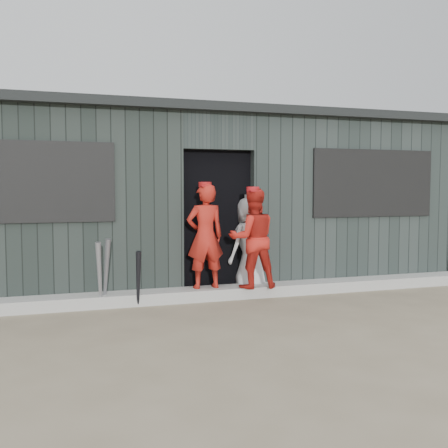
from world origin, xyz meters
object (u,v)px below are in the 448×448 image
object	(u,v)px
bat_right	(138,279)
player_red_right	(253,238)
player_red_left	(205,236)
dugout	(194,200)
bat_left	(100,276)
bat_mid	(106,273)
player_grey_back	(250,245)

from	to	relation	value
bat_right	player_red_right	world-z (taller)	player_red_right
bat_right	player_red_right	xyz separation A→B (m)	(1.52, 0.07, 0.45)
player_red_left	player_red_right	xyz separation A→B (m)	(0.61, -0.17, -0.03)
dugout	player_red_right	bearing A→B (deg)	-78.99
bat_left	bat_right	size ratio (longest dim) A/B	1.17
dugout	bat_mid	bearing A→B (deg)	-131.05
bat_mid	player_red_left	xyz separation A→B (m)	(1.29, 0.10, 0.41)
bat_right	player_grey_back	world-z (taller)	player_grey_back
player_grey_back	bat_right	bearing A→B (deg)	-7.85
bat_left	player_grey_back	xyz separation A→B (m)	(2.10, 0.44, 0.26)
dugout	player_grey_back	bearing A→B (deg)	-71.43
bat_right	player_grey_back	size ratio (longest dim) A/B	0.53
bat_right	dugout	distance (m)	2.42
bat_left	player_red_left	world-z (taller)	player_red_left
bat_left	bat_mid	distance (m)	0.13
bat_right	player_red_left	bearing A→B (deg)	14.50
bat_left	bat_right	xyz separation A→B (m)	(0.46, -0.05, -0.06)
bat_mid	player_grey_back	distance (m)	2.06
player_red_left	dugout	bearing A→B (deg)	-101.89
bat_mid	bat_right	size ratio (longest dim) A/B	1.22
bat_right	player_grey_back	bearing A→B (deg)	16.58
player_red_left	bat_left	bearing A→B (deg)	4.50
player_red_left	player_red_right	distance (m)	0.63
player_grey_back	player_red_left	bearing A→B (deg)	-5.30
player_red_left	player_red_right	size ratio (longest dim) A/B	1.05
bat_mid	player_red_right	distance (m)	1.94
bat_mid	player_red_right	xyz separation A→B (m)	(1.90, -0.07, 0.38)
bat_mid	bat_right	xyz separation A→B (m)	(0.37, -0.14, -0.07)
bat_right	player_red_left	xyz separation A→B (m)	(0.92, 0.24, 0.48)
bat_left	player_grey_back	world-z (taller)	player_grey_back
player_red_right	player_red_left	bearing A→B (deg)	-10.45
player_red_right	player_grey_back	xyz separation A→B (m)	(0.12, 0.42, -0.13)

